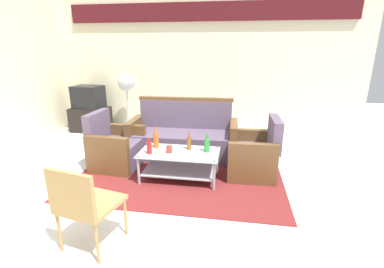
{
  "coord_description": "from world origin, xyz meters",
  "views": [
    {
      "loc": [
        0.7,
        -3.0,
        1.8
      ],
      "look_at": [
        0.1,
        0.61,
        0.65
      ],
      "focal_mm": 26.0,
      "sensor_mm": 36.0,
      "label": 1
    }
  ],
  "objects_px": {
    "wicker_chair": "(83,202)",
    "bottle_green": "(207,145)",
    "bottle_brown": "(189,143)",
    "couch": "(183,138)",
    "coffee_table": "(179,161)",
    "bottle_red": "(149,148)",
    "tv_stand": "(91,119)",
    "cup": "(169,149)",
    "pedestal_fan": "(127,86)",
    "bottle_orange": "(156,140)",
    "armchair_right": "(253,156)",
    "armchair_left": "(116,149)",
    "television": "(88,97)"
  },
  "relations": [
    {
      "from": "tv_stand",
      "to": "wicker_chair",
      "type": "distance_m",
      "value": 4.05
    },
    {
      "from": "wicker_chair",
      "to": "coffee_table",
      "type": "bearing_deg",
      "value": 82.57
    },
    {
      "from": "cup",
      "to": "bottle_brown",
      "type": "bearing_deg",
      "value": 34.47
    },
    {
      "from": "bottle_red",
      "to": "wicker_chair",
      "type": "distance_m",
      "value": 1.43
    },
    {
      "from": "couch",
      "to": "coffee_table",
      "type": "xyz_separation_m",
      "value": [
        0.12,
        -0.9,
        -0.04
      ]
    },
    {
      "from": "cup",
      "to": "bottle_orange",
      "type": "bearing_deg",
      "value": 143.83
    },
    {
      "from": "bottle_orange",
      "to": "coffee_table",
      "type": "bearing_deg",
      "value": -19.21
    },
    {
      "from": "armchair_right",
      "to": "wicker_chair",
      "type": "relative_size",
      "value": 1.01
    },
    {
      "from": "bottle_green",
      "to": "television",
      "type": "bearing_deg",
      "value": 145.13
    },
    {
      "from": "bottle_green",
      "to": "cup",
      "type": "bearing_deg",
      "value": -166.63
    },
    {
      "from": "bottle_green",
      "to": "tv_stand",
      "type": "distance_m",
      "value": 3.44
    },
    {
      "from": "bottle_green",
      "to": "television",
      "type": "xyz_separation_m",
      "value": [
        -2.81,
        1.96,
        0.25
      ]
    },
    {
      "from": "bottle_orange",
      "to": "armchair_right",
      "type": "bearing_deg",
      "value": 8.33
    },
    {
      "from": "armchair_right",
      "to": "wicker_chair",
      "type": "bearing_deg",
      "value": 138.34
    },
    {
      "from": "bottle_red",
      "to": "cup",
      "type": "xyz_separation_m",
      "value": [
        0.26,
        0.08,
        -0.04
      ]
    },
    {
      "from": "bottle_red",
      "to": "tv_stand",
      "type": "distance_m",
      "value": 2.98
    },
    {
      "from": "cup",
      "to": "television",
      "type": "xyz_separation_m",
      "value": [
        -2.31,
        2.08,
        0.3
      ]
    },
    {
      "from": "armchair_left",
      "to": "bottle_red",
      "type": "relative_size",
      "value": 3.7
    },
    {
      "from": "armchair_right",
      "to": "pedestal_fan",
      "type": "distance_m",
      "value": 3.21
    },
    {
      "from": "television",
      "to": "bottle_red",
      "type": "bearing_deg",
      "value": 140.19
    },
    {
      "from": "bottle_red",
      "to": "tv_stand",
      "type": "relative_size",
      "value": 0.29
    },
    {
      "from": "coffee_table",
      "to": "tv_stand",
      "type": "distance_m",
      "value": 3.17
    },
    {
      "from": "bottle_red",
      "to": "cup",
      "type": "bearing_deg",
      "value": 16.79
    },
    {
      "from": "pedestal_fan",
      "to": "wicker_chair",
      "type": "relative_size",
      "value": 1.51
    },
    {
      "from": "armchair_right",
      "to": "television",
      "type": "height_order",
      "value": "television"
    },
    {
      "from": "armchair_left",
      "to": "wicker_chair",
      "type": "bearing_deg",
      "value": 18.65
    },
    {
      "from": "coffee_table",
      "to": "pedestal_fan",
      "type": "relative_size",
      "value": 0.87
    },
    {
      "from": "coffee_table",
      "to": "wicker_chair",
      "type": "height_order",
      "value": "wicker_chair"
    },
    {
      "from": "coffee_table",
      "to": "bottle_red",
      "type": "relative_size",
      "value": 4.78
    },
    {
      "from": "bottle_green",
      "to": "wicker_chair",
      "type": "relative_size",
      "value": 0.31
    },
    {
      "from": "couch",
      "to": "bottle_orange",
      "type": "bearing_deg",
      "value": 70.28
    },
    {
      "from": "bottle_brown",
      "to": "bottle_orange",
      "type": "height_order",
      "value": "bottle_orange"
    },
    {
      "from": "wicker_chair",
      "to": "bottle_brown",
      "type": "bearing_deg",
      "value": 80.41
    },
    {
      "from": "wicker_chair",
      "to": "bottle_green",
      "type": "bearing_deg",
      "value": 72.4
    },
    {
      "from": "bottle_red",
      "to": "bottle_green",
      "type": "bearing_deg",
      "value": 14.53
    },
    {
      "from": "tv_stand",
      "to": "television",
      "type": "distance_m",
      "value": 0.5
    },
    {
      "from": "bottle_green",
      "to": "bottle_brown",
      "type": "distance_m",
      "value": 0.26
    },
    {
      "from": "coffee_table",
      "to": "pedestal_fan",
      "type": "xyz_separation_m",
      "value": [
        -1.57,
        2.08,
        0.74
      ]
    },
    {
      "from": "couch",
      "to": "cup",
      "type": "relative_size",
      "value": 18.18
    },
    {
      "from": "armchair_left",
      "to": "bottle_orange",
      "type": "distance_m",
      "value": 0.76
    },
    {
      "from": "bottle_green",
      "to": "bottle_orange",
      "type": "relative_size",
      "value": 0.85
    },
    {
      "from": "couch",
      "to": "coffee_table",
      "type": "distance_m",
      "value": 0.9
    },
    {
      "from": "tv_stand",
      "to": "wicker_chair",
      "type": "relative_size",
      "value": 0.95
    },
    {
      "from": "bottle_brown",
      "to": "bottle_red",
      "type": "bearing_deg",
      "value": -153.9
    },
    {
      "from": "coffee_table",
      "to": "bottle_green",
      "type": "height_order",
      "value": "bottle_green"
    },
    {
      "from": "cup",
      "to": "pedestal_fan",
      "type": "height_order",
      "value": "pedestal_fan"
    },
    {
      "from": "bottle_orange",
      "to": "television",
      "type": "relative_size",
      "value": 0.47
    },
    {
      "from": "armchair_left",
      "to": "tv_stand",
      "type": "distance_m",
      "value": 2.22
    },
    {
      "from": "armchair_right",
      "to": "television",
      "type": "xyz_separation_m",
      "value": [
        -3.47,
        1.7,
        0.47
      ]
    },
    {
      "from": "bottle_orange",
      "to": "tv_stand",
      "type": "height_order",
      "value": "bottle_orange"
    }
  ]
}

